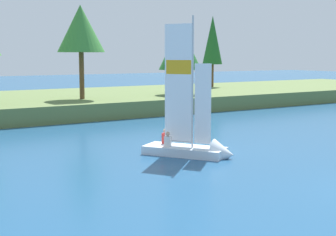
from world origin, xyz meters
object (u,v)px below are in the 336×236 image
(shoreline_tree_centre, at_px, (81,29))
(shoreline_tree_right, at_px, (213,40))
(sailboat, at_px, (199,146))
(shoreline_tree_midright, at_px, (180,48))

(shoreline_tree_centre, height_order, shoreline_tree_right, shoreline_tree_right)
(shoreline_tree_centre, xyz_separation_m, sailboat, (-1.46, -16.98, -5.93))
(shoreline_tree_midright, distance_m, sailboat, 19.97)
(shoreline_tree_right, bearing_deg, shoreline_tree_midright, -142.30)
(shoreline_tree_midright, height_order, shoreline_tree_right, shoreline_tree_right)
(shoreline_tree_midright, relative_size, shoreline_tree_right, 0.79)
(sailboat, bearing_deg, shoreline_tree_centre, 141.52)
(shoreline_tree_midright, bearing_deg, shoreline_tree_right, 37.70)
(shoreline_tree_centre, bearing_deg, sailboat, -94.90)
(shoreline_tree_centre, xyz_separation_m, shoreline_tree_right, (16.95, 6.08, -0.38))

